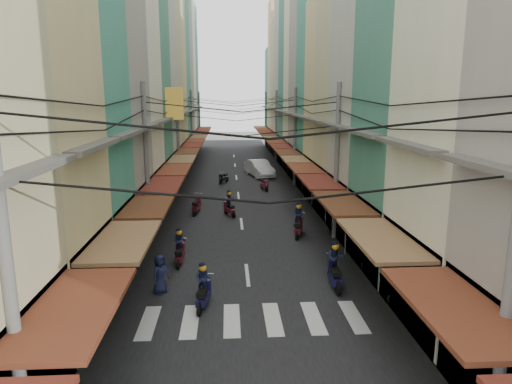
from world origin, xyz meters
name	(u,v)px	position (x,y,z in m)	size (l,w,h in m)	color
ground	(245,259)	(0.00, 0.00, 0.00)	(160.00, 160.00, 0.00)	slate
road	(237,181)	(0.00, 20.00, 0.01)	(10.00, 80.00, 0.02)	black
sidewalk_left	(164,182)	(-6.50, 20.00, 0.03)	(3.00, 80.00, 0.06)	gray
sidewalk_right	(308,180)	(6.50, 20.00, 0.03)	(3.00, 80.00, 0.06)	gray
crosswalk	(252,319)	(0.00, -6.00, 0.03)	(7.55, 2.40, 0.01)	silver
building_row_left	(134,66)	(-7.92, 16.56, 9.78)	(7.80, 67.67, 23.70)	beige
building_row_right	(337,72)	(7.92, 16.45, 9.41)	(7.80, 68.98, 22.59)	teal
utility_poles	(237,108)	(0.00, 15.01, 6.59)	(10.20, 66.13, 8.20)	slate
white_car	(259,176)	(2.21, 22.57, 0.00)	(5.52, 2.16, 1.95)	white
bicycle	(396,251)	(7.46, 0.70, 0.00)	(0.56, 1.48, 1.02)	black
moving_scooters	(249,227)	(0.32, 3.57, 0.53)	(6.90, 25.95, 1.92)	black
parked_scooters	(363,279)	(4.49, -3.78, 0.46)	(13.32, 16.12, 0.95)	black
pedestrians	(158,231)	(-4.20, 1.35, 1.06)	(13.90, 15.91, 2.24)	black
market_umbrella	(468,264)	(7.20, -6.36, 2.00)	(2.15, 2.15, 2.27)	#B2B2B7
traffic_sign	(346,217)	(4.78, 0.28, 1.88)	(0.10, 0.57, 2.62)	slate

